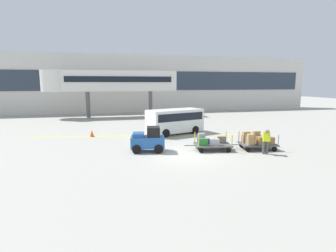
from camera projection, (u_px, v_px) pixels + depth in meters
ground_plane at (185, 155)px, 16.35m from camera, size 120.00×120.00×0.00m
apron_lead_line at (154, 136)px, 22.22m from camera, size 19.39×3.19×0.01m
terminal_building at (134, 84)px, 40.61m from camera, size 57.47×2.51×8.47m
jet_bridge at (106, 81)px, 33.82m from camera, size 16.62×3.00×5.88m
baggage_tug at (148, 140)px, 16.97m from camera, size 2.25×1.52×1.58m
baggage_cart_lead at (211, 143)px, 17.34m from camera, size 3.08×1.75×1.10m
baggage_cart_middle at (257, 141)px, 17.54m from camera, size 3.08×1.75×1.17m
baggage_handler at (266, 140)px, 16.28m from camera, size 0.52×0.54×1.56m
shuttle_van at (175, 120)px, 22.88m from camera, size 5.15×3.32×2.10m
safety_cone_near at (92, 133)px, 21.76m from camera, size 0.36×0.36×0.55m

